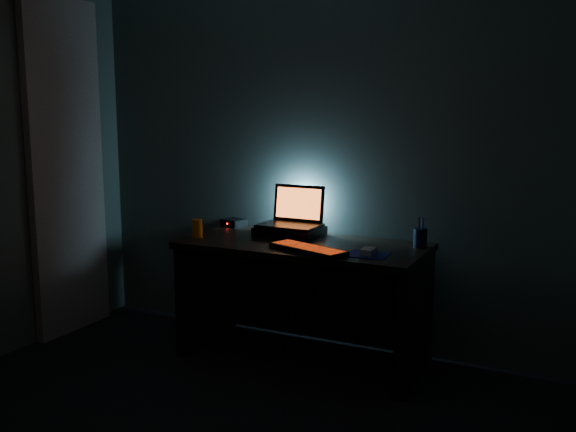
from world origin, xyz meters
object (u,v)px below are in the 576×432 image
at_px(pen_cup, 420,238).
at_px(keyboard, 308,249).
at_px(juice_glass, 197,228).
at_px(router, 234,223).
at_px(mouse, 368,251).
at_px(laptop, 293,217).

bearing_deg(pen_cup, keyboard, -144.19).
height_order(juice_glass, router, juice_glass).
bearing_deg(mouse, router, 156.57).
xyz_separation_m(mouse, pen_cup, (0.21, 0.32, 0.04)).
bearing_deg(keyboard, laptop, 144.81).
bearing_deg(router, keyboard, -16.46).
bearing_deg(pen_cup, juice_glass, -166.70).
distance_m(keyboard, juice_glass, 0.81).
xyz_separation_m(keyboard, router, (-0.80, 0.52, 0.01)).
distance_m(laptop, keyboard, 0.52).
distance_m(laptop, router, 0.53).
xyz_separation_m(pen_cup, juice_glass, (-1.36, -0.32, 0.00)).
height_order(laptop, pen_cup, laptop).
xyz_separation_m(pen_cup, router, (-1.35, 0.12, -0.03)).
bearing_deg(keyboard, mouse, 31.99).
relative_size(mouse, router, 0.62).
height_order(laptop, router, laptop).
bearing_deg(pen_cup, router, 174.87).
bearing_deg(mouse, juice_glass, 177.77).
height_order(keyboard, router, router).
height_order(mouse, router, router).
xyz_separation_m(mouse, router, (-1.14, 0.45, 0.00)).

